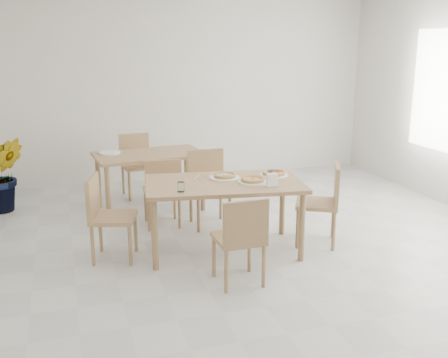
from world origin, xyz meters
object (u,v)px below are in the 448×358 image
object	(u,v)px
chair_north	(208,182)
potted_plant	(4,175)
plate_mushroom	(225,178)
chair_back_s	(162,187)
chair_south	(242,235)
napkin_holder	(272,181)
plate_pepperoni	(274,175)
chair_back_n	(137,160)
chair_east	(325,198)
main_table	(224,189)
second_table	(149,160)
tumbler_a	(271,176)
pizza_pepperoni	(274,173)
plate_empty	(110,153)
chair_west	(105,212)
pizza_margherita	(253,180)
tumbler_b	(181,187)
plate_margherita	(253,182)
pizza_mushroom	(225,176)

from	to	relation	value
chair_north	potted_plant	bearing A→B (deg)	153.51
plate_mushroom	chair_back_s	world-z (taller)	chair_back_s
chair_south	napkin_holder	world-z (taller)	napkin_holder
plate_pepperoni	chair_back_n	distance (m)	2.56
potted_plant	chair_east	bearing A→B (deg)	-33.35
main_table	plate_pepperoni	xyz separation A→B (m)	(0.58, 0.08, 0.09)
main_table	napkin_holder	size ratio (longest dim) A/B	12.64
potted_plant	second_table	bearing A→B (deg)	-14.87
chair_east	tumbler_a	distance (m)	0.69
pizza_pepperoni	plate_empty	size ratio (longest dim) A/B	1.03
plate_mushroom	chair_back_s	size ratio (longest dim) A/B	0.37
chair_west	pizza_margherita	distance (m)	1.51
plate_pepperoni	second_table	xyz separation A→B (m)	(-1.08, 1.55, -0.10)
chair_south	potted_plant	size ratio (longest dim) A/B	0.87
chair_north	tumbler_b	xyz separation A→B (m)	(-0.57, -1.10, 0.28)
pizza_margherita	tumbler_b	size ratio (longest dim) A/B	3.13
plate_margherita	chair_west	bearing A→B (deg)	169.86
pizza_mushroom	tumbler_b	size ratio (longest dim) A/B	3.17
chair_west	chair_back_n	bearing A→B (deg)	0.43
pizza_margherita	pizza_pepperoni	xyz separation A→B (m)	(0.31, 0.19, 0.00)
chair_back_s	second_table	bearing A→B (deg)	-84.65
tumbler_b	second_table	bearing A→B (deg)	90.12
chair_south	chair_east	size ratio (longest dim) A/B	0.94
potted_plant	tumbler_a	bearing A→B (deg)	-38.75
pizza_margherita	napkin_holder	xyz separation A→B (m)	(0.12, -0.22, 0.03)
main_table	chair_east	world-z (taller)	chair_east
napkin_holder	plate_margherita	bearing A→B (deg)	112.92
chair_back_s	chair_back_n	bearing A→B (deg)	-83.12
chair_back_n	plate_empty	size ratio (longest dim) A/B	3.15
plate_margherita	pizza_pepperoni	bearing A→B (deg)	31.75
chair_south	plate_empty	xyz separation A→B (m)	(-0.89, 2.60, 0.28)
main_table	chair_east	size ratio (longest dim) A/B	1.92
napkin_holder	tumbler_a	bearing A→B (deg)	63.81
chair_back_n	plate_empty	distance (m)	0.76
plate_pepperoni	pizza_pepperoni	world-z (taller)	pizza_pepperoni
main_table	chair_north	bearing A→B (deg)	93.75
tumbler_a	tumbler_b	bearing A→B (deg)	-174.36
second_table	potted_plant	distance (m)	1.87
chair_west	chair_back_s	world-z (taller)	chair_west
chair_east	tumbler_b	bearing A→B (deg)	-59.19
second_table	plate_empty	bearing A→B (deg)	157.20
chair_north	chair_west	xyz separation A→B (m)	(-1.27, -0.73, -0.02)
plate_margherita	plate_pepperoni	xyz separation A→B (m)	(0.31, 0.19, 0.00)
chair_back_n	chair_back_s	bearing A→B (deg)	-92.94
chair_north	plate_pepperoni	xyz separation A→B (m)	(0.51, -0.80, 0.24)
plate_empty	second_table	bearing A→B (deg)	-16.85
potted_plant	napkin_holder	bearing A→B (deg)	-42.09
chair_west	chair_back_n	xyz separation A→B (m)	(0.63, 2.20, 0.00)
chair_south	plate_empty	world-z (taller)	chair_south
main_table	tumbler_b	size ratio (longest dim) A/B	18.14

